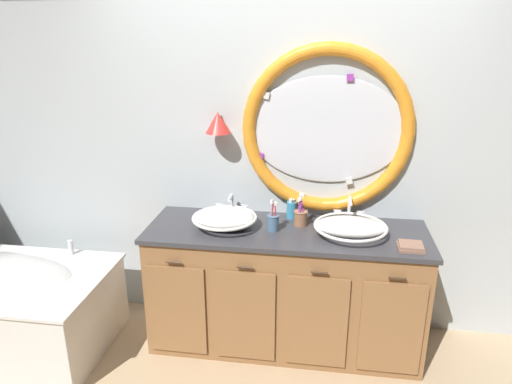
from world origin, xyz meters
TOP-DOWN VIEW (x-y plane):
  - ground_plane at (0.00, 0.00)m, footprint 14.00×14.00m
  - back_wall_assembly at (0.02, 0.58)m, footprint 6.40×0.26m
  - vanity_counter at (0.04, 0.25)m, footprint 1.83×0.63m
  - sink_basin_left at (-0.37, 0.23)m, footprint 0.43×0.43m
  - sink_basin_right at (0.44, 0.23)m, footprint 0.46×0.46m
  - faucet_set_left at (-0.37, 0.47)m, footprint 0.23×0.13m
  - faucet_set_right at (0.44, 0.46)m, footprint 0.21×0.15m
  - toothbrush_holder_left at (-0.05, 0.23)m, footprint 0.08×0.08m
  - toothbrush_holder_right at (0.12, 0.34)m, footprint 0.09×0.09m
  - soap_dispenser at (0.05, 0.46)m, footprint 0.07×0.07m
  - folded_hand_towel at (0.79, 0.08)m, footprint 0.15×0.14m

SIDE VIEW (x-z plane):
  - ground_plane at x=0.00m, z-range 0.00..0.00m
  - vanity_counter at x=0.04m, z-range 0.00..0.86m
  - folded_hand_towel at x=0.79m, z-range 0.85..0.89m
  - sink_basin_right at x=0.44m, z-range 0.85..0.97m
  - toothbrush_holder_right at x=0.12m, z-range 0.80..1.02m
  - faucet_set_left at x=-0.37m, z-range 0.84..0.99m
  - toothbrush_holder_left at x=-0.05m, z-range 0.81..1.02m
  - soap_dispenser at x=0.05m, z-range 0.84..0.99m
  - sink_basin_left at x=-0.37m, z-range 0.85..0.99m
  - faucet_set_right at x=0.44m, z-range 0.84..1.01m
  - back_wall_assembly at x=0.02m, z-range 0.02..2.62m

